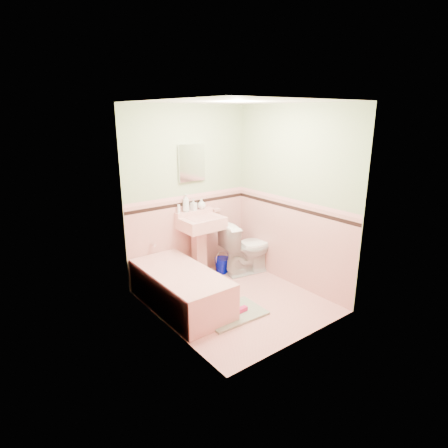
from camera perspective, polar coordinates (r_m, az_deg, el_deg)
floor at (r=4.99m, az=1.78°, el=-11.73°), size 2.20×2.20×0.00m
ceiling at (r=4.39m, az=2.09°, el=18.31°), size 2.20×2.20×0.00m
wall_back at (r=5.41m, az=-5.50°, el=4.60°), size 2.50×0.00×2.50m
wall_front at (r=3.78m, az=12.53°, el=-1.04°), size 2.50×0.00×2.50m
wall_left at (r=4.00m, az=-9.25°, el=0.12°), size 0.00×2.50×2.50m
wall_right at (r=5.21m, az=10.49°, el=3.93°), size 0.00×2.50×2.50m
wainscot_back at (r=5.57m, az=-5.25°, el=-1.98°), size 2.00×0.00×2.00m
wainscot_front at (r=4.03m, az=11.82°, el=-9.84°), size 2.00×0.00×2.00m
wainscot_left at (r=4.23m, az=-8.69°, el=-8.32°), size 0.00×2.20×2.20m
wainscot_right at (r=5.38m, az=10.04°, el=-2.85°), size 0.00×2.20×2.20m
accent_back at (r=5.42m, az=-5.36°, el=3.22°), size 2.00×0.00×2.00m
accent_front at (r=3.83m, az=12.21°, el=-2.82°), size 2.00×0.00×2.00m
accent_left at (r=4.04m, az=-8.94°, el=-1.61°), size 0.00×2.20×2.20m
accent_right at (r=5.22m, az=10.28°, el=2.51°), size 0.00×2.20×2.20m
cap_back at (r=5.40m, az=-5.39°, el=4.25°), size 2.00×0.00×2.00m
cap_front at (r=3.80m, az=12.30°, el=-1.40°), size 2.00×0.00×2.00m
cap_left at (r=4.01m, az=-9.00°, el=-0.25°), size 0.00×2.20×2.20m
cap_right at (r=5.20m, az=10.34°, el=3.58°), size 0.00×2.20×2.20m
bathtub at (r=4.81m, az=-6.65°, el=-9.98°), size 0.70×1.50×0.45m
tub_faucet at (r=5.24m, az=-10.87°, el=-3.08°), size 0.04×0.12×0.04m
sink at (r=5.45m, az=-3.49°, el=-3.74°), size 0.60×0.50×0.95m
sink_faucet at (r=5.42m, az=-4.40°, el=1.39°), size 0.02×0.02×0.10m
medicine_cabinet at (r=5.33m, az=-5.00°, el=9.35°), size 0.42×0.04×0.52m
soap_dish at (r=5.70m, az=-1.20°, el=2.20°), size 0.12×0.07×0.04m
soap_bottle_left at (r=5.34m, az=-5.88°, el=3.26°), size 0.11×0.11×0.26m
soap_bottle_mid at (r=5.41m, az=-4.71°, el=2.98°), size 0.09×0.09×0.17m
soap_bottle_right at (r=5.49m, az=-3.48°, el=3.13°), size 0.14×0.14×0.16m
tube at (r=5.29m, az=-6.97°, el=2.32°), size 0.04×0.04×0.12m
toilet at (r=5.69m, az=3.55°, el=-3.61°), size 0.86×0.57×0.81m
bucket at (r=5.77m, az=-0.28°, el=-6.35°), size 0.30×0.30×0.23m
bath_mat at (r=4.68m, az=1.35°, el=-13.62°), size 0.78×0.54×0.03m
shoe at (r=4.69m, az=2.80°, el=-12.96°), size 0.14×0.07×0.05m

